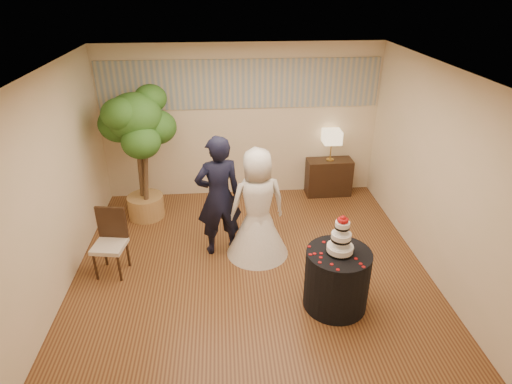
{
  "coord_description": "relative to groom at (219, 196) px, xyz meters",
  "views": [
    {
      "loc": [
        -0.34,
        -4.97,
        3.79
      ],
      "look_at": [
        0.1,
        0.4,
        1.05
      ],
      "focal_mm": 30.0,
      "sensor_mm": 36.0,
      "label": 1
    }
  ],
  "objects": [
    {
      "name": "floor",
      "position": [
        0.43,
        -0.54,
        -0.93
      ],
      "size": [
        5.0,
        5.0,
        0.0
      ],
      "primitive_type": "cube",
      "color": "brown",
      "rests_on": "ground"
    },
    {
      "name": "ceiling",
      "position": [
        0.43,
        -0.54,
        1.87
      ],
      "size": [
        5.0,
        5.0,
        0.0
      ],
      "primitive_type": "cube",
      "color": "white",
      "rests_on": "wall_back"
    },
    {
      "name": "wall_back",
      "position": [
        0.43,
        1.96,
        0.47
      ],
      "size": [
        5.0,
        0.06,
        2.8
      ],
      "primitive_type": "cube",
      "color": "beige",
      "rests_on": "ground"
    },
    {
      "name": "wall_front",
      "position": [
        0.43,
        -3.04,
        0.47
      ],
      "size": [
        5.0,
        0.06,
        2.8
      ],
      "primitive_type": "cube",
      "color": "beige",
      "rests_on": "ground"
    },
    {
      "name": "wall_left",
      "position": [
        -2.07,
        -0.54,
        0.47
      ],
      "size": [
        0.06,
        5.0,
        2.8
      ],
      "primitive_type": "cube",
      "color": "beige",
      "rests_on": "ground"
    },
    {
      "name": "wall_right",
      "position": [
        2.93,
        -0.54,
        0.47
      ],
      "size": [
        0.06,
        5.0,
        2.8
      ],
      "primitive_type": "cube",
      "color": "beige",
      "rests_on": "ground"
    },
    {
      "name": "mural_border",
      "position": [
        0.43,
        1.94,
        1.17
      ],
      "size": [
        4.9,
        0.02,
        0.85
      ],
      "primitive_type": "cube",
      "color": "#A0A397",
      "rests_on": "wall_back"
    },
    {
      "name": "groom",
      "position": [
        0.0,
        0.0,
        0.0
      ],
      "size": [
        0.76,
        0.6,
        1.86
      ],
      "primitive_type": "imported",
      "rotation": [
        0.0,
        0.0,
        3.39
      ],
      "color": "black",
      "rests_on": "floor"
    },
    {
      "name": "bride",
      "position": [
        0.56,
        -0.12,
        -0.08
      ],
      "size": [
        1.09,
        1.09,
        1.69
      ],
      "primitive_type": "imported",
      "rotation": [
        0.0,
        0.0,
        3.34
      ],
      "color": "white",
      "rests_on": "floor"
    },
    {
      "name": "cake_table",
      "position": [
        1.44,
        -1.34,
        -0.53
      ],
      "size": [
        0.97,
        0.97,
        0.8
      ],
      "primitive_type": "cylinder",
      "rotation": [
        0.0,
        0.0,
        0.24
      ],
      "color": "black",
      "rests_on": "floor"
    },
    {
      "name": "wedding_cake",
      "position": [
        1.44,
        -1.34,
        0.13
      ],
      "size": [
        0.33,
        0.33,
        0.51
      ],
      "primitive_type": null,
      "color": "white",
      "rests_on": "cake_table"
    },
    {
      "name": "console",
      "position": [
        2.08,
        1.75,
        -0.58
      ],
      "size": [
        0.85,
        0.39,
        0.7
      ],
      "primitive_type": "cube",
      "rotation": [
        0.0,
        0.0,
        0.02
      ],
      "color": "black",
      "rests_on": "floor"
    },
    {
      "name": "table_lamp",
      "position": [
        2.08,
        1.75,
        0.07
      ],
      "size": [
        0.32,
        0.32,
        0.58
      ],
      "primitive_type": null,
      "color": "#D1BA8A",
      "rests_on": "console"
    },
    {
      "name": "ficus_tree",
      "position": [
        -1.28,
        1.15,
        0.22
      ],
      "size": [
        1.5,
        1.5,
        2.3
      ],
      "primitive_type": null,
      "rotation": [
        0.0,
        0.0,
        -0.53
      ],
      "color": "#2C5C1D",
      "rests_on": "floor"
    },
    {
      "name": "side_chair",
      "position": [
        -1.53,
        -0.44,
        -0.45
      ],
      "size": [
        0.51,
        0.52,
        0.96
      ],
      "primitive_type": null,
      "rotation": [
        0.0,
        0.0,
        -0.16
      ],
      "color": "black",
      "rests_on": "floor"
    }
  ]
}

